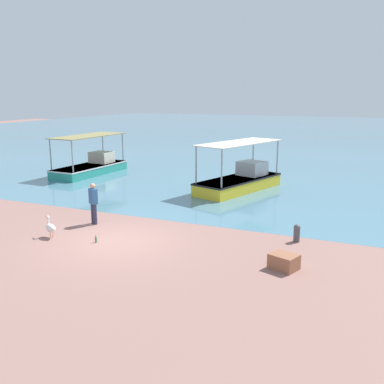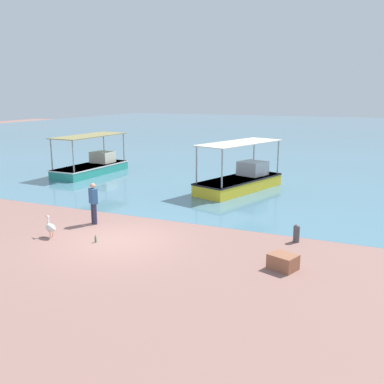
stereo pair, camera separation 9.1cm
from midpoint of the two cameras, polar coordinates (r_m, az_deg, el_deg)
The scene contains 9 objects.
ground at distance 15.72m, azimuth -10.12°, elevation -6.43°, with size 120.00×120.00×0.00m, color #8D645B.
harbor_water at distance 61.10m, azimuth 15.61°, elevation 7.60°, with size 110.00×90.00×0.00m, color teal.
fishing_boat_far_right at distance 29.16m, azimuth -13.34°, elevation 3.48°, with size 2.34×5.76×2.54m.
fishing_boat_center at distance 23.65m, azimuth 6.37°, elevation 1.72°, with size 3.63×6.05×2.63m.
pelican at distance 16.57m, azimuth -18.49°, elevation -4.53°, with size 0.77×0.47×0.80m.
mooring_bollard at distance 15.73m, azimuth 13.64°, elevation -5.26°, with size 0.24×0.24×0.65m.
fisherman_standing at distance 17.68m, azimuth -13.15°, elevation -1.33°, with size 0.46×0.39×1.69m.
cargo_crate at distance 13.32m, azimuth 11.96°, elevation -9.06°, with size 0.79×0.64×0.46m, color #945B40.
glass_bottle at distance 15.68m, azimuth -12.85°, elevation -6.20°, with size 0.07×0.07×0.27m.
Camera 1 is at (8.27, -12.33, 5.15)m, focal length 40.00 mm.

